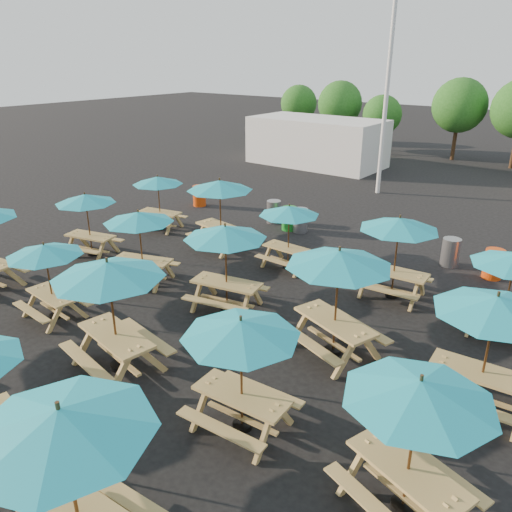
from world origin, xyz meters
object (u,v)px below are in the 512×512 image
Objects in this scene: picnic_unit_3 at (158,183)px; picnic_unit_12 at (62,430)px; waste_bin_1 at (274,212)px; waste_bin_4 at (450,252)px; picnic_unit_15 at (399,228)px; waste_bin_5 at (493,264)px; picnic_unit_2 at (86,202)px; waste_bin_2 at (289,218)px; picnic_unit_6 at (139,221)px; picnic_unit_10 at (225,237)px; picnic_unit_5 at (45,254)px; picnic_unit_14 at (339,264)px; picnic_unit_13 at (241,335)px; picnic_unit_18 at (495,311)px; picnic_unit_11 at (289,214)px; picnic_unit_7 at (220,189)px; waste_bin_0 at (199,196)px; picnic_unit_9 at (109,276)px; picnic_unit_17 at (419,398)px; waste_bin_3 at (300,220)px.

picnic_unit_12 reaches higher than picnic_unit_3.
waste_bin_1 and waste_bin_4 have the same top height.
picnic_unit_15 reaches higher than waste_bin_5.
waste_bin_1 is 7.12m from waste_bin_4.
waste_bin_2 is (3.85, 6.30, -1.40)m from picnic_unit_2.
picnic_unit_6 is 3.10m from picnic_unit_10.
picnic_unit_5 is 0.80× the size of picnic_unit_6.
picnic_unit_14 is at bearing -105.18° from waste_bin_5.
picnic_unit_18 reaches higher than picnic_unit_13.
picnic_unit_6 is 2.80× the size of waste_bin_4.
picnic_unit_5 is 6.49m from picnic_unit_13.
picnic_unit_11 is at bearing -140.58° from waste_bin_4.
picnic_unit_7 is at bearing 170.32° from picnic_unit_14.
picnic_unit_2 is 3.33m from picnic_unit_3.
picnic_unit_10 is 7.73m from waste_bin_1.
picnic_unit_10 is 4.68m from picnic_unit_13.
picnic_unit_10 is at bearing -164.04° from picnic_unit_14.
waste_bin_4 is (11.21, -0.09, 0.00)m from waste_bin_0.
picnic_unit_6 is at bearing 129.93° from picnic_unit_12.
picnic_unit_14 is at bearing -17.99° from picnic_unit_6.
picnic_unit_11 is 7.61m from picnic_unit_18.
picnic_unit_14 is 7.04m from waste_bin_4.
picnic_unit_14 reaches higher than waste_bin_1.
picnic_unit_3 is 9.44m from picnic_unit_9.
picnic_unit_14 is 4.28m from picnic_unit_17.
picnic_unit_6 is 2.80× the size of waste_bin_0.
picnic_unit_7 is 7.33m from picnic_unit_14.
picnic_unit_15 is 2.56× the size of waste_bin_2.
picnic_unit_7 is 2.81× the size of waste_bin_3.
waste_bin_1 is (-9.83, 6.92, -1.65)m from picnic_unit_18.
waste_bin_1 is at bearing 73.21° from picnic_unit_6.
picnic_unit_7 is (0.11, 6.43, 0.36)m from picnic_unit_5.
waste_bin_4 is at bearing 104.85° from picnic_unit_14.
picnic_unit_14 is 1.09× the size of picnic_unit_17.
picnic_unit_12 is at bearing -92.49° from waste_bin_4.
picnic_unit_6 is 2.80× the size of waste_bin_5.
picnic_unit_15 is at bearing 132.93° from picnic_unit_17.
waste_bin_0 is 1.00× the size of waste_bin_5.
picnic_unit_7 is (3.08, 3.18, 0.27)m from picnic_unit_2.
picnic_unit_9 is at bearing 131.75° from picnic_unit_12.
picnic_unit_5 is at bearing -178.55° from picnic_unit_9.
picnic_unit_10 is at bearing 97.97° from picnic_unit_9.
picnic_unit_6 reaches higher than waste_bin_0.
picnic_unit_13 is 11.38m from waste_bin_2.
waste_bin_1 is at bearing 132.91° from picnic_unit_11.
waste_bin_3 is (-1.81, 10.04, -1.74)m from picnic_unit_9.
picnic_unit_14 is at bearing 151.76° from picnic_unit_17.
picnic_unit_9 is 6.36m from picnic_unit_17.
picnic_unit_3 is 2.49× the size of waste_bin_5.
picnic_unit_17 is (3.08, 3.43, -0.18)m from picnic_unit_12.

